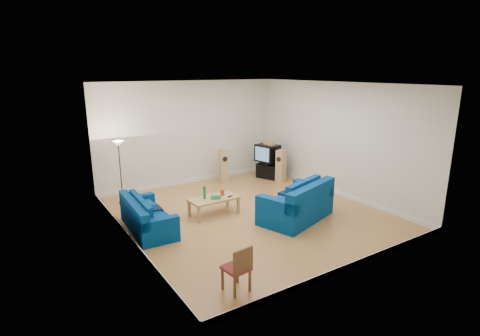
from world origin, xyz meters
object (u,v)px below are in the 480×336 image
tv_stand (269,171)px  television (267,153)px  sofa_loveseat (298,206)px  sofa_three_seat (146,219)px  coffee_table (214,200)px

tv_stand → television: bearing=-154.7°
sofa_loveseat → television: television is taller
sofa_three_seat → coffee_table: size_ratio=1.56×
tv_stand → sofa_loveseat: bearing=-49.4°
sofa_three_seat → television: 5.22m
sofa_loveseat → coffee_table: size_ratio=1.71×
sofa_three_seat → tv_stand: bearing=113.7°
tv_stand → television: television is taller
sofa_three_seat → television: (4.82, 1.90, 0.58)m
sofa_three_seat → television: size_ratio=2.34×
sofa_three_seat → tv_stand: sofa_three_seat is taller
television → sofa_three_seat: bearing=-80.7°
coffee_table → tv_stand: (3.13, 1.88, -0.15)m
sofa_three_seat → sofa_loveseat: 3.57m
sofa_three_seat → television: bearing=114.3°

